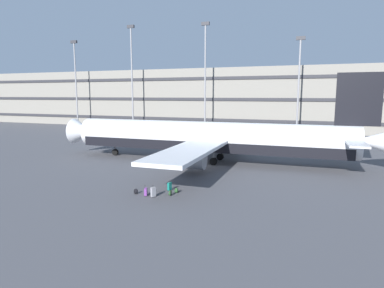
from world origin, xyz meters
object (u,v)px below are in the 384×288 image
(airliner, at_px, (209,138))
(backpack_teal, at_px, (176,191))
(suitcase_scuffed, at_px, (146,192))
(backpack_red, at_px, (136,191))
(suitcase_black, at_px, (170,186))
(backpack_navy, at_px, (170,193))
(suitcase_purple, at_px, (153,192))

(airliner, bearing_deg, backpack_teal, -84.69)
(suitcase_scuffed, height_order, backpack_red, suitcase_scuffed)
(suitcase_black, height_order, suitcase_scuffed, suitcase_scuffed)
(suitcase_scuffed, distance_m, backpack_teal, 2.65)
(suitcase_black, height_order, backpack_navy, suitcase_black)
(suitcase_black, relative_size, backpack_red, 1.62)
(suitcase_purple, bearing_deg, backpack_red, 170.39)
(backpack_teal, bearing_deg, backpack_navy, -102.60)
(suitcase_scuffed, height_order, backpack_navy, suitcase_scuffed)
(suitcase_black, bearing_deg, backpack_navy, -64.58)
(suitcase_black, distance_m, backpack_navy, 1.55)
(suitcase_black, xyz_separation_m, backpack_red, (-2.33, -1.93, -0.17))
(airliner, bearing_deg, suitcase_purple, -90.22)
(suitcase_purple, xyz_separation_m, suitcase_black, (0.49, 2.24, -0.06))
(suitcase_purple, relative_size, backpack_teal, 1.84)
(backpack_navy, bearing_deg, backpack_teal, 77.40)
(suitcase_scuffed, relative_size, backpack_red, 1.75)
(suitcase_purple, bearing_deg, suitcase_scuffed, 170.20)
(backpack_red, xyz_separation_m, backpack_navy, (3.00, 0.53, 0.01))
(airliner, height_order, backpack_navy, airliner)
(suitcase_purple, xyz_separation_m, backpack_red, (-1.84, 0.31, -0.23))
(airliner, xyz_separation_m, suitcase_black, (0.43, -13.33, -2.64))
(airliner, relative_size, backpack_teal, 79.85)
(backpack_teal, bearing_deg, suitcase_scuffed, -142.99)
(suitcase_purple, distance_m, backpack_red, 1.88)
(suitcase_black, relative_size, backpack_teal, 1.60)
(suitcase_purple, distance_m, backpack_navy, 1.45)
(suitcase_scuffed, bearing_deg, backpack_teal, 37.01)
(suitcase_black, height_order, backpack_teal, suitcase_black)
(suitcase_scuffed, bearing_deg, backpack_red, 170.52)
(suitcase_purple, distance_m, suitcase_black, 2.29)
(airliner, height_order, backpack_teal, airliner)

